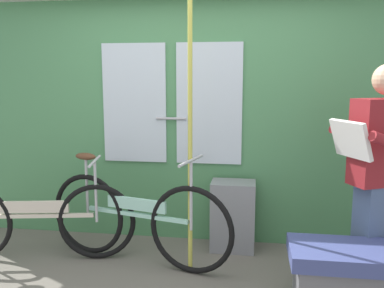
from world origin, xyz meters
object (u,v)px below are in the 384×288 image
Objects in this scene: bicycle_near_door at (136,219)px; handrail_pole at (190,133)px; bicycle_leaning_behind at (34,220)px; bench_seat_corner at (343,278)px; trash_bin_by_wall at (233,216)px; passenger_reading_newspaper at (380,175)px.

handrail_pole is (0.47, -0.09, 0.74)m from bicycle_near_door.
bicycle_near_door is 0.99× the size of bicycle_leaning_behind.
handrail_pole is (1.33, -0.01, 0.77)m from bicycle_leaning_behind.
bicycle_leaning_behind is 2.38× the size of bench_seat_corner.
handrail_pole reaches higher than trash_bin_by_wall.
bicycle_leaning_behind reaches higher than bench_seat_corner.
trash_bin_by_wall is at bearing 129.44° from bench_seat_corner.
passenger_reading_newspaper reaches higher than trash_bin_by_wall.
passenger_reading_newspaper reaches higher than bench_seat_corner.
passenger_reading_newspaper is at bearing 8.36° from bicycle_near_door.
bicycle_near_door is 2.36× the size of bench_seat_corner.
bench_seat_corner is (1.55, -0.53, -0.14)m from bicycle_near_door.
bicycle_near_door reaches higher than trash_bin_by_wall.
bicycle_near_door is 1.64m from bench_seat_corner.
passenger_reading_newspaper is 2.33× the size of bench_seat_corner.
bicycle_leaning_behind is 1.54m from handrail_pole.
trash_bin_by_wall is 1.20m from bench_seat_corner.
passenger_reading_newspaper is 2.62× the size of trash_bin_by_wall.
bicycle_near_door is 0.74× the size of handrail_pole.
handrail_pole is 3.20× the size of bench_seat_corner.
bench_seat_corner is (2.41, -0.46, -0.11)m from bicycle_leaning_behind.
trash_bin_by_wall is 0.28× the size of handrail_pole.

